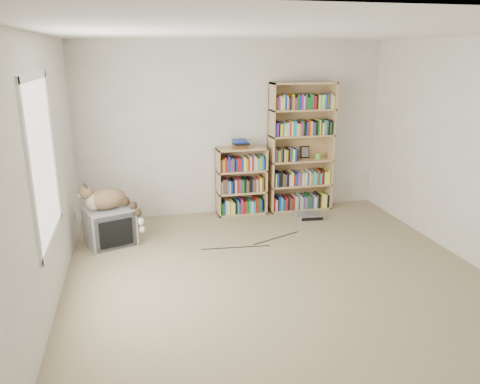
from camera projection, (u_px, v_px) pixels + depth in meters
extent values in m
cube|color=tan|center=(285.00, 286.00, 4.86)|extent=(4.50, 5.00, 0.01)
cube|color=silver|center=(234.00, 129.00, 6.84)|extent=(4.50, 0.02, 2.50)
cube|color=silver|center=(460.00, 294.00, 2.17)|extent=(4.50, 0.02, 2.50)
cube|color=silver|center=(40.00, 183.00, 4.02)|extent=(0.02, 5.00, 2.50)
cube|color=white|center=(292.00, 32.00, 4.14)|extent=(4.50, 5.00, 0.02)
cube|color=white|center=(43.00, 161.00, 4.17)|extent=(0.02, 1.22, 1.52)
cube|color=#959597|center=(110.00, 226.00, 5.85)|extent=(0.69, 0.65, 0.48)
cube|color=black|center=(116.00, 232.00, 5.66)|extent=(0.49, 0.20, 0.44)
cube|color=black|center=(116.00, 233.00, 5.64)|extent=(0.39, 0.15, 0.34)
cube|color=black|center=(107.00, 224.00, 5.94)|extent=(0.40, 0.37, 0.29)
ellipsoid|color=#3D2519|center=(106.00, 199.00, 5.72)|extent=(0.55, 0.43, 0.26)
ellipsoid|color=#3D2519|center=(116.00, 198.00, 5.78)|extent=(0.27, 0.29, 0.20)
ellipsoid|color=tan|center=(93.00, 202.00, 5.64)|extent=(0.23, 0.23, 0.22)
ellipsoid|color=#3D2519|center=(86.00, 192.00, 5.58)|extent=(0.21, 0.20, 0.16)
sphere|color=beige|center=(80.00, 195.00, 5.56)|extent=(0.08, 0.08, 0.07)
cone|color=black|center=(86.00, 187.00, 5.53)|extent=(0.08, 0.09, 0.08)
cone|color=black|center=(85.00, 185.00, 5.61)|extent=(0.08, 0.09, 0.08)
cube|color=tan|center=(271.00, 149.00, 6.88)|extent=(0.02, 0.30, 1.92)
cube|color=tan|center=(330.00, 147.00, 7.08)|extent=(0.02, 0.30, 1.92)
cube|color=tan|center=(298.00, 146.00, 7.11)|extent=(0.96, 0.03, 1.92)
cube|color=tan|center=(304.00, 83.00, 6.71)|extent=(0.96, 0.30, 0.02)
cube|color=tan|center=(299.00, 208.00, 7.26)|extent=(0.96, 0.30, 0.03)
cube|color=tan|center=(300.00, 184.00, 7.15)|extent=(0.96, 0.30, 0.03)
cube|color=tan|center=(301.00, 160.00, 7.04)|extent=(0.96, 0.30, 0.02)
cube|color=tan|center=(302.00, 135.00, 6.93)|extent=(0.96, 0.30, 0.02)
cube|color=tan|center=(303.00, 110.00, 6.82)|extent=(0.96, 0.30, 0.02)
cube|color=#A51616|center=(299.00, 201.00, 7.22)|extent=(0.88, 0.24, 0.19)
cube|color=navy|center=(300.00, 178.00, 7.12)|extent=(0.88, 0.24, 0.19)
cube|color=#136B1C|center=(301.00, 153.00, 7.01)|extent=(0.88, 0.24, 0.19)
cube|color=beige|center=(302.00, 128.00, 6.90)|extent=(0.88, 0.24, 0.19)
cube|color=black|center=(303.00, 102.00, 6.79)|extent=(0.88, 0.24, 0.19)
cube|color=tan|center=(218.00, 182.00, 6.84)|extent=(0.03, 0.30, 1.00)
cube|color=tan|center=(264.00, 180.00, 6.99)|extent=(0.03, 0.30, 1.00)
cube|color=tan|center=(239.00, 179.00, 7.05)|extent=(0.73, 0.03, 1.00)
cube|color=tan|center=(241.00, 149.00, 6.78)|extent=(0.73, 0.30, 0.02)
cube|color=tan|center=(241.00, 212.00, 7.06)|extent=(0.73, 0.30, 0.03)
cube|color=tan|center=(241.00, 192.00, 6.97)|extent=(0.73, 0.30, 0.03)
cube|color=tan|center=(241.00, 170.00, 6.87)|extent=(0.73, 0.30, 0.02)
cube|color=#A51616|center=(241.00, 205.00, 7.03)|extent=(0.65, 0.24, 0.19)
cube|color=navy|center=(241.00, 185.00, 6.94)|extent=(0.65, 0.24, 0.19)
cube|color=#136B1C|center=(241.00, 163.00, 6.84)|extent=(0.65, 0.24, 0.19)
cube|color=#A51616|center=(240.00, 144.00, 6.74)|extent=(0.21, 0.27, 0.12)
cylinder|color=#64C739|center=(318.00, 156.00, 7.08)|extent=(0.08, 0.08, 0.09)
cube|color=black|center=(305.00, 152.00, 7.12)|extent=(0.14, 0.05, 0.18)
cube|color=#AFAEB3|center=(308.00, 216.00, 6.80)|extent=(0.39, 0.29, 0.08)
cube|color=silver|center=(75.00, 214.00, 6.06)|extent=(0.01, 0.08, 0.13)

